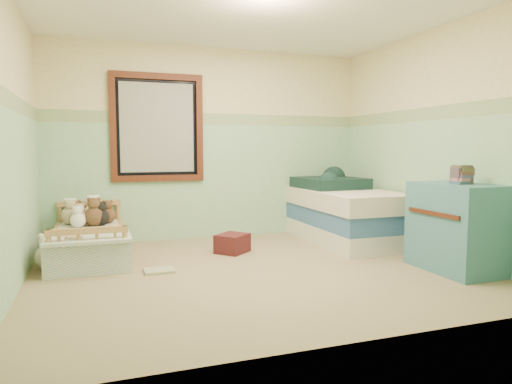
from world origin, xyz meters
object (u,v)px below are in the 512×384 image
object	(u,v)px
toddler_bed_frame	(90,250)
red_pillow	(232,243)
plush_floor_tan	(75,261)
dresser	(455,227)
plush_floor_cream	(48,257)
floor_book	(159,271)
twin_bed_frame	(344,232)

from	to	relation	value
toddler_bed_frame	red_pillow	bearing A→B (deg)	-9.22
toddler_bed_frame	plush_floor_tan	xyz separation A→B (m)	(-0.12, -0.61, 0.03)
plush_floor_tan	dresser	size ratio (longest dim) A/B	0.29
plush_floor_cream	floor_book	bearing A→B (deg)	-23.54
toddler_bed_frame	red_pillow	world-z (taller)	red_pillow
plush_floor_tan	twin_bed_frame	bearing A→B (deg)	9.60
red_pillow	dresser	bearing A→B (deg)	-38.58
dresser	floor_book	xyz separation A→B (m)	(-2.72, 0.89, -0.41)
plush_floor_tan	dresser	bearing A→B (deg)	-17.50
twin_bed_frame	floor_book	xyz separation A→B (m)	(-2.45, -0.75, -0.10)
plush_floor_tan	toddler_bed_frame	bearing A→B (deg)	78.49
toddler_bed_frame	plush_floor_tan	bearing A→B (deg)	-101.51
twin_bed_frame	red_pillow	size ratio (longest dim) A/B	5.43
floor_book	plush_floor_tan	bearing A→B (deg)	165.60
toddler_bed_frame	dresser	bearing A→B (deg)	-26.89
toddler_bed_frame	twin_bed_frame	size ratio (longest dim) A/B	0.79
plush_floor_tan	floor_book	bearing A→B (deg)	-15.33
red_pillow	floor_book	xyz separation A→B (m)	(-0.90, -0.57, -0.09)
toddler_bed_frame	floor_book	xyz separation A→B (m)	(0.64, -0.82, -0.08)
plush_floor_cream	twin_bed_frame	world-z (taller)	plush_floor_cream
plush_floor_cream	twin_bed_frame	distance (m)	3.48
red_pillow	floor_book	world-z (taller)	red_pillow
toddler_bed_frame	dresser	xyz separation A→B (m)	(3.37, -1.71, 0.33)
toddler_bed_frame	floor_book	bearing A→B (deg)	-51.85
toddler_bed_frame	twin_bed_frame	world-z (taller)	twin_bed_frame
dresser	plush_floor_tan	bearing A→B (deg)	162.50
dresser	plush_floor_cream	bearing A→B (deg)	160.38
plush_floor_tan	twin_bed_frame	size ratio (longest dim) A/B	0.14
plush_floor_cream	red_pillow	distance (m)	1.92
plush_floor_cream	floor_book	distance (m)	1.12
toddler_bed_frame	twin_bed_frame	xyz separation A→B (m)	(3.09, -0.06, 0.02)
floor_book	toddler_bed_frame	bearing A→B (deg)	129.08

